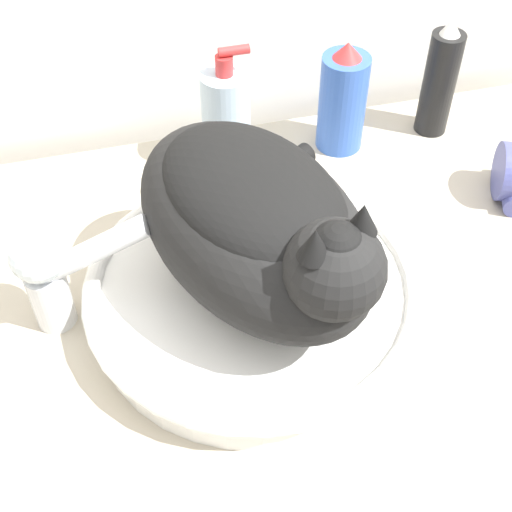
{
  "coord_description": "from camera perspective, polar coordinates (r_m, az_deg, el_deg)",
  "views": [
    {
      "loc": [
        -0.1,
        -0.2,
        1.52
      ],
      "look_at": [
        0.03,
        0.28,
        1.0
      ],
      "focal_mm": 50.0,
      "sensor_mm": 36.0,
      "label": 1
    }
  ],
  "objects": [
    {
      "name": "spray_bottle_trigger",
      "position": [
        0.99,
        6.94,
        12.26
      ],
      "size": [
        0.06,
        0.06,
        0.16
      ],
      "color": "#335BB7",
      "rests_on": "vanity_counter"
    },
    {
      "name": "faucet",
      "position": [
        0.77,
        -16.04,
        -1.02
      ],
      "size": [
        0.15,
        0.07,
        0.15
      ],
      "rotation": [
        0.0,
        0.0,
        -0.2
      ],
      "color": "silver",
      "rests_on": "vanity_counter"
    },
    {
      "name": "vanity_counter",
      "position": [
        1.2,
        -1.78,
        -17.39
      ],
      "size": [
        1.12,
        0.63,
        0.9
      ],
      "color": "#B2A893",
      "rests_on": "ground_plane"
    },
    {
      "name": "sink_basin",
      "position": [
        0.78,
        -0.27,
        -3.0
      ],
      "size": [
        0.37,
        0.37,
        0.05
      ],
      "color": "white",
      "rests_on": "vanity_counter"
    },
    {
      "name": "hairspray_can_black",
      "position": [
        1.04,
        14.47,
        13.38
      ],
      "size": [
        0.05,
        0.05,
        0.17
      ],
      "color": "black",
      "rests_on": "vanity_counter"
    },
    {
      "name": "soap_pump_bottle",
      "position": [
        0.95,
        -2.4,
        10.92
      ],
      "size": [
        0.06,
        0.06,
        0.18
      ],
      "color": "silver",
      "rests_on": "vanity_counter"
    },
    {
      "name": "cat",
      "position": [
        0.7,
        0.13,
        2.77
      ],
      "size": [
        0.28,
        0.36,
        0.19
      ],
      "rotation": [
        0.0,
        0.0,
        5.07
      ],
      "color": "black",
      "rests_on": "sink_basin"
    }
  ]
}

